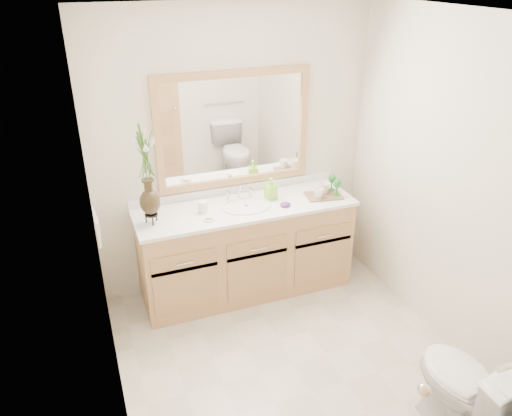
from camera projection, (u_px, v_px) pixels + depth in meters
name	position (u px, v px, depth m)	size (l,w,h in m)	color
floor	(293.00, 364.00, 3.65)	(2.60, 2.60, 0.00)	beige
ceiling	(308.00, 14.00, 2.59)	(2.40, 2.60, 0.02)	white
wall_back	(234.00, 152.00, 4.21)	(2.40, 0.02, 2.40)	white
wall_front	(436.00, 357.00, 2.03)	(2.40, 0.02, 2.40)	white
wall_left	(102.00, 255.00, 2.74)	(0.02, 2.60, 2.40)	white
wall_right	(454.00, 191.00, 3.50)	(0.02, 2.60, 2.40)	white
vanity	(246.00, 250.00, 4.33)	(1.80, 0.55, 0.80)	tan
counter	(246.00, 207.00, 4.14)	(1.84, 0.57, 0.03)	white
sink	(246.00, 212.00, 4.14)	(0.38, 0.34, 0.23)	white
mirror	(234.00, 130.00, 4.10)	(1.32, 0.04, 0.97)	white
switch_plate	(98.00, 227.00, 3.48)	(0.02, 0.12, 0.12)	white
door	(365.00, 410.00, 2.04)	(0.80, 0.03, 2.00)	tan
toilet	(468.00, 392.00, 2.94)	(0.42, 0.75, 0.74)	white
flower_vase	(146.00, 161.00, 3.63)	(0.18, 0.18, 0.75)	black
tumbler	(203.00, 207.00, 4.00)	(0.07, 0.07, 0.10)	white
soap_dish	(209.00, 219.00, 3.90)	(0.10, 0.10, 0.03)	white
soap_bottle	(271.00, 190.00, 4.22)	(0.08, 0.08, 0.17)	#94E335
purple_dish	(285.00, 204.00, 4.12)	(0.09, 0.07, 0.03)	#58246D
tray	(324.00, 196.00, 4.29)	(0.30, 0.20, 0.02)	brown
mug_left	(319.00, 193.00, 4.22)	(0.09, 0.08, 0.09)	white
mug_right	(324.00, 188.00, 4.30)	(0.10, 0.10, 0.10)	white
goblet_front	(337.00, 184.00, 4.24)	(0.07, 0.07, 0.15)	#246C25
goblet_back	(332.00, 179.00, 4.34)	(0.07, 0.07, 0.15)	#246C25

